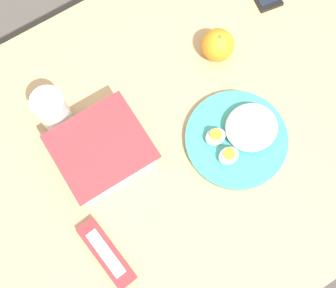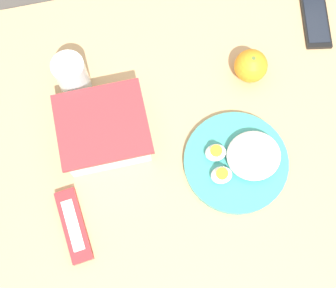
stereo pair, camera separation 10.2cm
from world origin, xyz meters
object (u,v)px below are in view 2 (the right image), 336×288
object	(u,v)px
food_container	(105,131)
cell_phone	(316,20)
orange_fruit	(251,66)
rice_plate	(240,160)
drinking_glass	(72,76)
candy_bar	(74,226)

from	to	relation	value
food_container	cell_phone	xyz separation A→B (m)	(0.55, 0.18, -0.03)
food_container	orange_fruit	bearing A→B (deg)	13.11
food_container	rice_plate	bearing A→B (deg)	-24.03
drinking_glass	food_container	bearing A→B (deg)	-70.97
food_container	cell_phone	distance (m)	0.58
orange_fruit	rice_plate	size ratio (longest dim) A/B	0.33
rice_plate	drinking_glass	world-z (taller)	drinking_glass
orange_fruit	drinking_glass	distance (m)	0.41
drinking_glass	rice_plate	bearing A→B (deg)	-38.56
food_container	candy_bar	bearing A→B (deg)	-119.21
food_container	candy_bar	xyz separation A→B (m)	(-0.10, -0.19, -0.03)
drinking_glass	orange_fruit	bearing A→B (deg)	-7.40
candy_bar	drinking_glass	bearing A→B (deg)	79.89
cell_phone	food_container	bearing A→B (deg)	-161.66
food_container	drinking_glass	xyz separation A→B (m)	(-0.05, 0.13, 0.02)
rice_plate	drinking_glass	xyz separation A→B (m)	(-0.33, 0.26, 0.04)
rice_plate	drinking_glass	bearing A→B (deg)	141.44
rice_plate	cell_phone	world-z (taller)	rice_plate
drinking_glass	cell_phone	bearing A→B (deg)	4.61
food_container	rice_plate	distance (m)	0.31
orange_fruit	drinking_glass	xyz separation A→B (m)	(-0.40, 0.05, 0.02)
food_container	rice_plate	world-z (taller)	food_container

